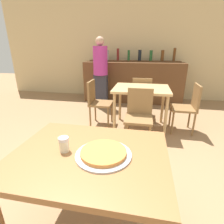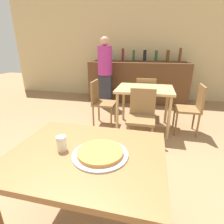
# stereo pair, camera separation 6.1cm
# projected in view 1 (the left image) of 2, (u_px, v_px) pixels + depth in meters

# --- Properties ---
(wall_back) EXTENTS (8.00, 0.05, 2.80)m
(wall_back) POSITION_uv_depth(u_px,v_px,m) (135.00, 48.00, 4.89)
(wall_back) COLOR #D1B784
(wall_back) RESTS_ON ground_plane
(dining_table_near) EXTENTS (1.06, 0.83, 0.74)m
(dining_table_near) POSITION_uv_depth(u_px,v_px,m) (90.00, 163.00, 1.22)
(dining_table_near) COLOR brown
(dining_table_near) RESTS_ON ground_plane
(dining_table_far) EXTENTS (0.96, 0.77, 0.76)m
(dining_table_far) POSITION_uv_depth(u_px,v_px,m) (141.00, 93.00, 3.05)
(dining_table_far) COLOR tan
(dining_table_far) RESTS_ON ground_plane
(bar_counter) EXTENTS (2.60, 0.56, 1.05)m
(bar_counter) POSITION_uv_depth(u_px,v_px,m) (133.00, 82.00, 4.73)
(bar_counter) COLOR brown
(bar_counter) RESTS_ON ground_plane
(bar_back_shelf) EXTENTS (2.39, 0.24, 0.35)m
(bar_back_shelf) POSITION_uv_depth(u_px,v_px,m) (135.00, 59.00, 4.65)
(bar_back_shelf) COLOR brown
(bar_back_shelf) RESTS_ON bar_counter
(chair_far_side_front) EXTENTS (0.40, 0.40, 0.85)m
(chair_far_side_front) POSITION_uv_depth(u_px,v_px,m) (139.00, 113.00, 2.60)
(chair_far_side_front) COLOR olive
(chair_far_side_front) RESTS_ON ground_plane
(chair_far_side_back) EXTENTS (0.40, 0.40, 0.85)m
(chair_far_side_back) POSITION_uv_depth(u_px,v_px,m) (142.00, 95.00, 3.63)
(chair_far_side_back) COLOR olive
(chair_far_side_back) RESTS_ON ground_plane
(chair_far_side_left) EXTENTS (0.40, 0.40, 0.85)m
(chair_far_side_left) POSITION_uv_depth(u_px,v_px,m) (97.00, 100.00, 3.26)
(chair_far_side_left) COLOR olive
(chair_far_side_left) RESTS_ON ground_plane
(chair_far_side_right) EXTENTS (0.40, 0.40, 0.85)m
(chair_far_side_right) POSITION_uv_depth(u_px,v_px,m) (188.00, 105.00, 2.97)
(chair_far_side_right) COLOR olive
(chair_far_side_right) RESTS_ON ground_plane
(pizza_tray) EXTENTS (0.37, 0.37, 0.04)m
(pizza_tray) POSITION_uv_depth(u_px,v_px,m) (104.00, 153.00, 1.15)
(pizza_tray) COLOR #B7B7BC
(pizza_tray) RESTS_ON dining_table_near
(cheese_shaker) EXTENTS (0.07, 0.07, 0.11)m
(cheese_shaker) POSITION_uv_depth(u_px,v_px,m) (64.00, 144.00, 1.19)
(cheese_shaker) COLOR beige
(cheese_shaker) RESTS_ON dining_table_near
(person_standing) EXTENTS (0.34, 0.34, 1.65)m
(person_standing) POSITION_uv_depth(u_px,v_px,m) (101.00, 70.00, 4.20)
(person_standing) COLOR #2D2D38
(person_standing) RESTS_ON ground_plane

